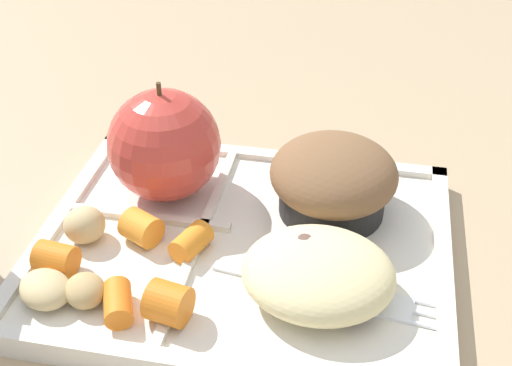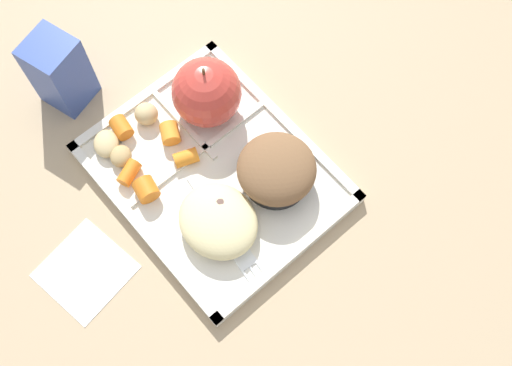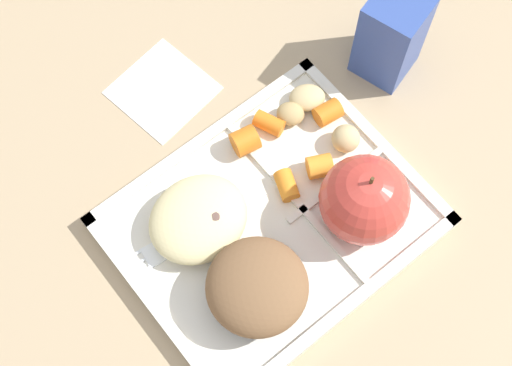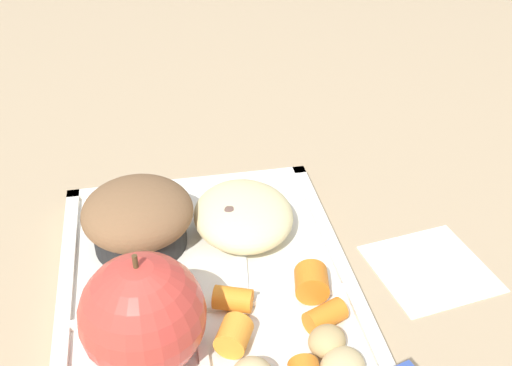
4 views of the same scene
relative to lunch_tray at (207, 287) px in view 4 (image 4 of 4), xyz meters
The scene contains 15 objects.
ground 0.01m from the lunch_tray, ahead, with size 6.00×6.00×0.00m, color tan.
lunch_tray is the anchor object (origin of this frame).
green_apple 0.10m from the lunch_tray, 144.50° to the left, with size 0.09×0.09×0.10m.
bran_muffin 0.09m from the lunch_tray, 40.60° to the left, with size 0.10×0.10×0.06m.
carrot_slice_diagonal 0.09m from the lunch_tray, 110.72° to the right, with size 0.03×0.03×0.03m, color orange.
carrot_slice_edge 0.08m from the lunch_tray, behind, with size 0.02×0.02×0.03m, color orange.
carrot_slice_large 0.11m from the lunch_tray, 127.77° to the right, with size 0.02×0.02×0.03m, color orange.
carrot_slice_near_corner 0.04m from the lunch_tray, 153.58° to the right, with size 0.02×0.02×0.03m, color orange.
potato_chunk_small 0.12m from the lunch_tray, 139.05° to the right, with size 0.03×0.03×0.02m, color tan.
egg_noodle_pile 0.08m from the lunch_tray, 34.49° to the right, with size 0.10×0.09×0.04m, color beige.
meatball_center 0.07m from the lunch_tray, 34.29° to the right, with size 0.03×0.03×0.03m, color brown.
meatball_side 0.06m from the lunch_tray, 30.61° to the right, with size 0.04×0.04×0.04m, color brown.
meatball_back 0.10m from the lunch_tray, 33.98° to the right, with size 0.03×0.03×0.03m, color brown.
plastic_fork 0.09m from the lunch_tray, 27.45° to the right, with size 0.16×0.04×0.00m.
paper_napkin 0.20m from the lunch_tray, 91.62° to the right, with size 0.10×0.10×0.00m, color white.
Camera 4 is at (-0.40, 0.03, 0.38)m, focal length 44.45 mm.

